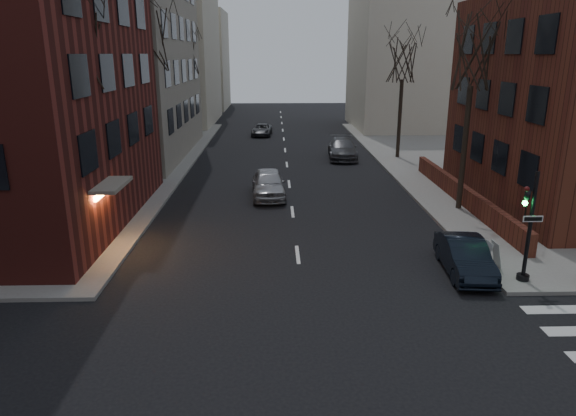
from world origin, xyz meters
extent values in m
cube|color=#59261A|center=(9.30, 19.00, 0.65)|extent=(0.35, 16.00, 1.00)
cube|color=beige|center=(-15.00, 55.00, 9.00)|extent=(14.00, 16.00, 18.00)
cube|color=beige|center=(15.00, 50.00, 8.00)|extent=(14.00, 14.00, 16.00)
cube|color=beige|center=(-13.00, 72.00, 7.00)|extent=(10.00, 12.00, 14.00)
cylinder|color=black|center=(8.00, 9.00, 2.15)|extent=(0.14, 0.14, 4.00)
cylinder|color=black|center=(8.00, 9.00, 0.25)|extent=(0.44, 0.44, 0.20)
imported|color=black|center=(7.75, 9.00, 3.00)|extent=(0.16, 0.20, 1.00)
sphere|color=#19FF4C|center=(7.68, 8.95, 3.05)|extent=(0.18, 0.18, 0.18)
cube|color=white|center=(8.00, 8.88, 2.50)|extent=(0.70, 0.03, 0.22)
cylinder|color=#2D231C|center=(-8.80, 14.00, 3.47)|extent=(0.28, 0.28, 6.65)
cylinder|color=#2D231C|center=(-8.80, 26.00, 3.65)|extent=(0.28, 0.28, 7.00)
cylinder|color=#2D231C|center=(-8.80, 40.00, 3.30)|extent=(0.28, 0.28, 6.30)
cylinder|color=#2D231C|center=(8.80, 18.00, 3.30)|extent=(0.28, 0.28, 6.30)
cylinder|color=#2D231C|center=(8.80, 32.00, 3.12)|extent=(0.28, 0.28, 5.95)
cylinder|color=black|center=(-8.20, 22.00, 3.15)|extent=(0.12, 0.12, 6.00)
sphere|color=#FFA54C|center=(-8.20, 22.00, 6.25)|extent=(0.36, 0.36, 0.36)
cylinder|color=black|center=(-8.20, 42.00, 3.15)|extent=(0.12, 0.12, 6.00)
sphere|color=#FFA54C|center=(-8.20, 42.00, 6.25)|extent=(0.36, 0.36, 0.36)
imported|color=black|center=(6.20, 10.00, 0.67)|extent=(1.72, 4.19, 1.35)
imported|color=#9FA0A4|center=(-1.29, 21.04, 0.79)|extent=(2.10, 4.75, 1.59)
imported|color=#444449|center=(4.46, 32.32, 0.78)|extent=(2.53, 5.48, 1.55)
imported|color=#414246|center=(-2.19, 44.39, 0.58)|extent=(2.17, 4.26, 1.15)
cube|color=silver|center=(7.30, 10.23, 0.66)|extent=(0.47, 0.64, 1.01)
camera|label=1|loc=(-0.93, -7.75, 7.98)|focal=32.00mm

